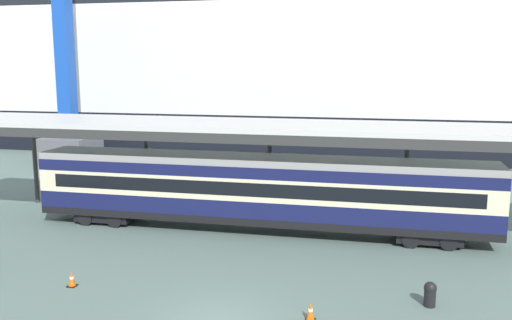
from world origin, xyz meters
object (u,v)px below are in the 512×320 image
Objects in this scene: traffic_cone_near at (72,279)px; traffic_cone_mid at (310,312)px; quay_bollard at (430,293)px; cruise_ship at (354,25)px; train_carriage at (259,190)px.

traffic_cone_mid reaches higher than traffic_cone_near.
quay_bollard reaches higher than traffic_cone_near.
traffic_cone_near is at bearing -101.14° from cruise_ship.
traffic_cone_mid is at bearing -152.67° from quay_bollard.
quay_bollard is at bearing -43.40° from train_carriage.
cruise_ship is at bearing 97.11° from quay_bollard.
train_carriage is at bearing 136.60° from quay_bollard.
traffic_cone_near is at bearing 174.65° from traffic_cone_mid.
cruise_ship is 37.07m from train_carriage.
cruise_ship is 45.33m from quay_bollard.
quay_bollard is (5.39, -43.19, -12.68)m from cruise_ship.
quay_bollard is at bearing 5.07° from traffic_cone_near.
cruise_ship reaches higher than traffic_cone_near.
traffic_cone_mid is 4.76m from quay_bollard.
traffic_cone_mid is (4.10, -10.05, -1.97)m from train_carriage.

